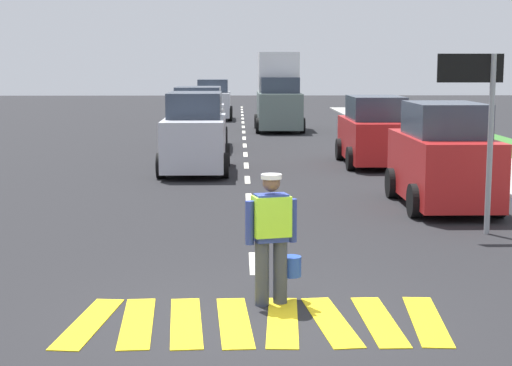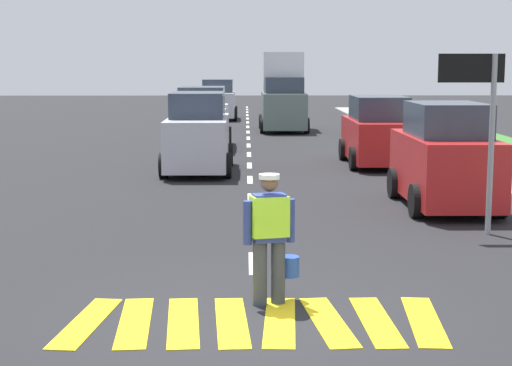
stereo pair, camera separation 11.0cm
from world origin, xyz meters
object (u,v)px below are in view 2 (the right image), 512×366
(car_oncoming_lead, at_px, (198,135))
(car_parked_curbside, at_px, (445,159))
(car_parked_far, at_px, (378,133))
(lane_direction_sign, at_px, (479,99))
(car_oncoming_second, at_px, (202,120))
(car_oncoming_third, at_px, (218,101))
(road_worker, at_px, (271,232))
(delivery_truck, at_px, (283,95))

(car_oncoming_lead, bearing_deg, car_parked_curbside, -46.44)
(car_parked_far, bearing_deg, lane_direction_sign, -89.28)
(car_parked_far, distance_m, car_oncoming_lead, 5.51)
(car_parked_curbside, relative_size, car_oncoming_lead, 0.94)
(lane_direction_sign, xyz_separation_m, car_parked_far, (-0.13, 10.02, -1.44))
(car_oncoming_second, bearing_deg, car_oncoming_third, 89.74)
(road_worker, xyz_separation_m, delivery_truck, (1.40, 27.07, 0.68))
(delivery_truck, height_order, car_parked_curbside, delivery_truck)
(road_worker, bearing_deg, car_oncoming_second, 95.55)
(car_oncoming_third, distance_m, car_oncoming_second, 15.09)
(car_parked_curbside, distance_m, car_oncoming_lead, 8.04)
(car_oncoming_lead, xyz_separation_m, car_oncoming_third, (-0.16, 21.60, -0.02))
(car_oncoming_third, xyz_separation_m, car_oncoming_second, (-0.07, -15.09, 0.01))
(delivery_truck, bearing_deg, road_worker, -92.97)
(delivery_truck, distance_m, car_parked_far, 13.03)
(road_worker, relative_size, lane_direction_sign, 0.52)
(delivery_truck, height_order, car_oncoming_lead, delivery_truck)
(car_parked_curbside, xyz_separation_m, car_oncoming_third, (-5.70, 27.43, -0.01))
(delivery_truck, xyz_separation_m, car_oncoming_second, (-3.28, -7.77, -0.58))
(lane_direction_sign, height_order, delivery_truck, delivery_truck)
(lane_direction_sign, relative_size, car_parked_curbside, 0.82)
(road_worker, bearing_deg, car_oncoming_lead, 97.35)
(delivery_truck, bearing_deg, car_oncoming_third, 113.69)
(car_oncoming_lead, bearing_deg, delivery_truck, 77.93)
(lane_direction_sign, distance_m, delivery_truck, 22.98)
(lane_direction_sign, bearing_deg, delivery_truck, 95.96)
(car_oncoming_third, height_order, car_oncoming_second, car_oncoming_second)
(road_worker, xyz_separation_m, car_oncoming_lead, (-1.65, 12.79, 0.11))
(car_parked_curbside, xyz_separation_m, car_oncoming_second, (-5.77, 12.33, -0.00))
(lane_direction_sign, relative_size, delivery_truck, 0.70)
(road_worker, height_order, car_parked_curbside, car_parked_curbside)
(road_worker, height_order, lane_direction_sign, lane_direction_sign)
(car_oncoming_lead, bearing_deg, car_oncoming_second, 91.99)
(car_oncoming_third, bearing_deg, delivery_truck, -66.31)
(car_parked_far, bearing_deg, car_oncoming_third, 105.19)
(road_worker, height_order, car_oncoming_third, car_oncoming_third)
(road_worker, distance_m, car_oncoming_lead, 12.89)
(car_oncoming_third, bearing_deg, car_oncoming_second, -90.26)
(road_worker, distance_m, car_parked_curbside, 7.98)
(road_worker, xyz_separation_m, lane_direction_sign, (3.79, 4.23, 1.48))
(lane_direction_sign, distance_m, car_parked_far, 10.12)
(car_oncoming_lead, distance_m, car_oncoming_second, 6.51)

